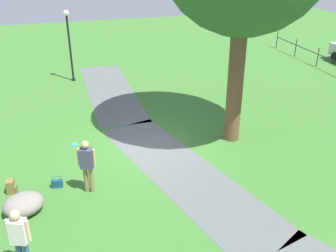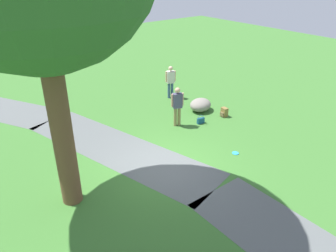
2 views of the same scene
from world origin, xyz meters
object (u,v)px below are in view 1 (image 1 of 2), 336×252
at_px(man_near_boulder, 20,237).
at_px(handbag_on_grass, 57,183).
at_px(lawn_boulder, 23,204).
at_px(backpack_by_boulder, 11,187).
at_px(lamp_post, 69,38).
at_px(woman_with_handbag, 87,163).
at_px(frisbee_on_grass, 74,144).

height_order(man_near_boulder, handbag_on_grass, man_near_boulder).
xyz_separation_m(man_near_boulder, handbag_on_grass, (-3.04, 0.78, -0.78)).
distance_m(lawn_boulder, backpack_by_boulder, 1.17).
xyz_separation_m(lawn_boulder, backpack_by_boulder, (-1.09, -0.40, -0.09)).
bearing_deg(man_near_boulder, lawn_boulder, -177.16).
xyz_separation_m(lamp_post, lawn_boulder, (10.55, -2.01, -1.91)).
bearing_deg(woman_with_handbag, handbag_on_grass, -117.36).
relative_size(backpack_by_boulder, frisbee_on_grass, 1.71).
bearing_deg(lawn_boulder, lamp_post, 169.23).
xyz_separation_m(lawn_boulder, handbag_on_grass, (-0.98, 0.88, -0.14)).
relative_size(woman_with_handbag, backpack_by_boulder, 4.11).
distance_m(backpack_by_boulder, frisbee_on_grass, 3.10).
height_order(lawn_boulder, handbag_on_grass, lawn_boulder).
height_order(backpack_by_boulder, frisbee_on_grass, backpack_by_boulder).
xyz_separation_m(backpack_by_boulder, frisbee_on_grass, (-2.41, 1.94, -0.18)).
relative_size(woman_with_handbag, man_near_boulder, 1.02).
bearing_deg(man_near_boulder, backpack_by_boulder, -171.04).
distance_m(lawn_boulder, woman_with_handbag, 1.96).
bearing_deg(woman_with_handbag, lawn_boulder, -73.77).
bearing_deg(lamp_post, man_near_boulder, -8.59).
relative_size(woman_with_handbag, frisbee_on_grass, 7.02).
bearing_deg(man_near_boulder, lamp_post, 171.41).
xyz_separation_m(handbag_on_grass, frisbee_on_grass, (-2.53, 0.67, -0.13)).
distance_m(woman_with_handbag, man_near_boulder, 3.07).
xyz_separation_m(man_near_boulder, frisbee_on_grass, (-5.57, 1.44, -0.91)).
bearing_deg(frisbee_on_grass, lamp_post, 176.23).
bearing_deg(lawn_boulder, man_near_boulder, 2.84).
bearing_deg(backpack_by_boulder, man_near_boulder, 8.96).
bearing_deg(backpack_by_boulder, lamp_post, 165.74).
xyz_separation_m(woman_with_handbag, backpack_by_boulder, (-0.58, -2.17, -0.76)).
height_order(woman_with_handbag, handbag_on_grass, woman_with_handbag).
bearing_deg(woman_with_handbag, man_near_boulder, -32.93).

